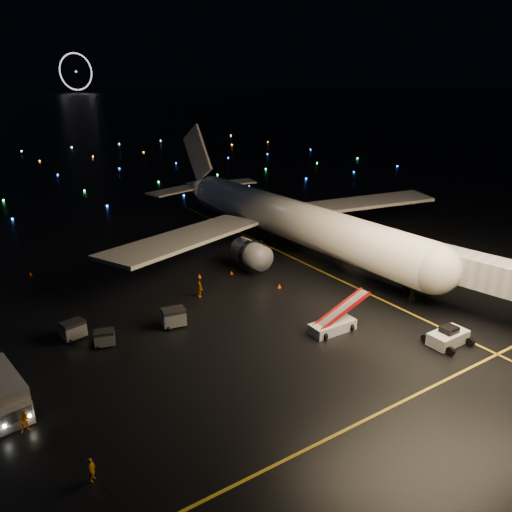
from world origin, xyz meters
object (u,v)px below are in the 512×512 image
object	(u,v)px
belt_loader	(333,316)
pushback_tug	(448,336)
crew_c	(199,289)
baggage_cart_1	(105,338)
airliner	(277,193)
baggage_cart_2	(73,330)
crew_a	(92,470)
baggage_cart_0	(174,318)
service_truck	(1,391)
crew_b	(25,421)

from	to	relation	value
belt_loader	pushback_tug	bearing A→B (deg)	-45.83
crew_c	baggage_cart_1	distance (m)	13.28
airliner	baggage_cart_2	size ratio (longest dim) A/B	26.53
crew_a	baggage_cart_0	size ratio (longest dim) A/B	0.74
service_truck	baggage_cart_1	xyz separation A→B (m)	(9.25, 4.82, -0.69)
baggage_cart_1	crew_b	bearing A→B (deg)	-116.35
service_truck	baggage_cart_1	size ratio (longest dim) A/B	4.38
baggage_cart_0	service_truck	bearing A→B (deg)	-153.49
baggage_cart_0	baggage_cart_1	distance (m)	6.93
service_truck	crew_b	world-z (taller)	service_truck
service_truck	baggage_cart_1	distance (m)	10.45
belt_loader	crew_c	xyz separation A→B (m)	(-7.00, 14.46, -0.73)
crew_a	baggage_cart_0	world-z (taller)	baggage_cart_0
crew_b	crew_c	size ratio (longest dim) A/B	0.89
airliner	belt_loader	distance (m)	26.94
pushback_tug	baggage_cart_0	size ratio (longest dim) A/B	1.71
crew_c	baggage_cart_1	world-z (taller)	crew_c
pushback_tug	crew_c	distance (m)	26.40
airliner	baggage_cart_2	xyz separation A→B (m)	(-31.85, -11.55, -6.95)
belt_loader	baggage_cart_0	xyz separation A→B (m)	(-12.41, 9.50, -0.72)
pushback_tug	crew_a	world-z (taller)	pushback_tug
service_truck	crew_a	world-z (taller)	service_truck
belt_loader	baggage_cart_0	world-z (taller)	belt_loader
baggage_cart_1	baggage_cart_2	size ratio (longest dim) A/B	0.87
crew_b	belt_loader	bearing A→B (deg)	-1.52
crew_b	baggage_cart_0	world-z (taller)	baggage_cart_0
crew_c	baggage_cart_0	xyz separation A→B (m)	(-5.41, -4.96, 0.01)
pushback_tug	crew_b	size ratio (longest dim) A/B	2.28
baggage_cart_2	baggage_cart_1	bearing A→B (deg)	-67.80
baggage_cart_0	crew_a	bearing A→B (deg)	-118.98
airliner	baggage_cart_0	distance (m)	27.99
belt_loader	service_truck	xyz separation A→B (m)	(-28.58, 4.70, -0.21)
service_truck	baggage_cart_0	size ratio (longest dim) A/B	3.56
service_truck	airliner	bearing A→B (deg)	18.72
pushback_tug	baggage_cart_0	world-z (taller)	baggage_cart_0
baggage_cart_1	baggage_cart_2	bearing A→B (deg)	141.78
belt_loader	baggage_cart_2	distance (m)	24.76
baggage_cart_0	baggage_cart_2	bearing A→B (deg)	171.51
baggage_cart_0	baggage_cart_1	bearing A→B (deg)	-170.21
belt_loader	baggage_cart_1	xyz separation A→B (m)	(-19.33, 9.52, -0.90)
airliner	service_truck	xyz separation A→B (m)	(-39.07, -19.34, -6.38)
crew_a	baggage_cart_0	xyz separation A→B (m)	(12.68, 15.69, 0.13)
airliner	crew_a	distance (m)	47.21
airliner	baggage_cart_0	bearing A→B (deg)	-150.29
pushback_tug	baggage_cart_2	xyz separation A→B (m)	(-28.63, 20.25, -0.02)
airliner	pushback_tug	world-z (taller)	airliner
service_truck	crew_a	distance (m)	11.45
airliner	pushback_tug	size ratio (longest dim) A/B	14.50
service_truck	baggage_cart_2	distance (m)	10.64
airliner	belt_loader	world-z (taller)	airliner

